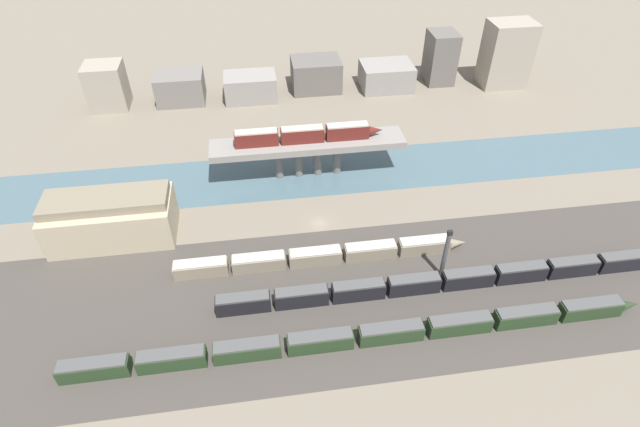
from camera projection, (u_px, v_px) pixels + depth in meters
ground_plane at (319, 223)px, 122.93m from camera, size 400.00×400.00×0.00m
railbed_yard at (335, 297)px, 104.69m from camera, size 280.00×42.00×0.01m
river_water at (308, 174)px, 139.13m from camera, size 320.00×21.29×0.01m
bridge at (308, 147)px, 133.53m from camera, size 51.94×9.06×10.63m
train_on_bridge at (307, 134)px, 130.99m from camera, size 39.36×2.99×4.19m
train_yard_near at (364, 336)px, 94.91m from camera, size 112.86×2.92×3.80m
train_yard_mid at (446, 281)px, 105.58m from camera, size 98.13×2.84×4.07m
train_yard_far at (322, 256)px, 111.75m from camera, size 66.37×3.14×3.56m
warehouse_building at (111, 218)px, 115.78m from camera, size 28.33×13.59×11.94m
signal_tower at (445, 254)px, 105.58m from camera, size 1.00×0.98×13.00m
city_block_far_left at (107, 86)px, 164.83m from camera, size 12.04×10.84×14.82m
city_block_left at (180, 87)px, 169.64m from camera, size 15.91×12.44×9.86m
city_block_center at (251, 87)px, 171.25m from camera, size 17.55×11.46×8.64m
city_block_right at (316, 74)px, 176.52m from camera, size 17.02×13.01×10.81m
city_block_far_right at (386, 76)px, 177.78m from camera, size 17.96×13.52×8.80m
city_block_tall at (440, 58)px, 178.90m from camera, size 9.55×11.11×18.05m
city_block_low at (506, 54)px, 175.57m from camera, size 15.55×11.15×22.54m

